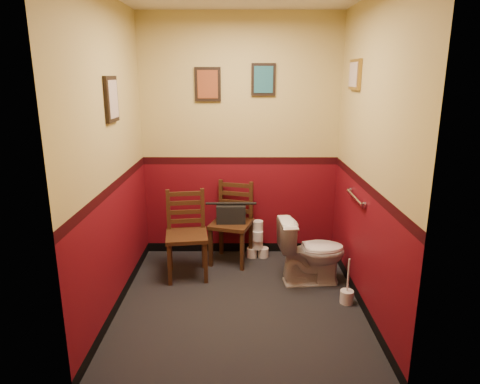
% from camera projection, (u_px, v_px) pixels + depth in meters
% --- Properties ---
extents(floor, '(2.20, 2.40, 0.00)m').
position_uv_depth(floor, '(240.00, 303.00, 3.98)').
color(floor, black).
rests_on(floor, ground).
extents(wall_back, '(2.20, 0.00, 2.70)m').
position_uv_depth(wall_back, '(240.00, 139.00, 4.78)').
color(wall_back, '#5C0912').
rests_on(wall_back, ground).
extents(wall_front, '(2.20, 0.00, 2.70)m').
position_uv_depth(wall_front, '(239.00, 200.00, 2.46)').
color(wall_front, '#5C0912').
rests_on(wall_front, ground).
extents(wall_left, '(0.00, 2.40, 2.70)m').
position_uv_depth(wall_left, '(110.00, 160.00, 3.62)').
color(wall_left, '#5C0912').
rests_on(wall_left, ground).
extents(wall_right, '(0.00, 2.40, 2.70)m').
position_uv_depth(wall_right, '(370.00, 160.00, 3.62)').
color(wall_right, '#5C0912').
rests_on(wall_right, ground).
extents(grab_bar, '(0.05, 0.56, 0.06)m').
position_uv_depth(grab_bar, '(355.00, 197.00, 3.97)').
color(grab_bar, silver).
rests_on(grab_bar, wall_right).
extents(framed_print_back_a, '(0.28, 0.04, 0.36)m').
position_uv_depth(framed_print_back_a, '(208.00, 84.00, 4.60)').
color(framed_print_back_a, black).
rests_on(framed_print_back_a, wall_back).
extents(framed_print_back_b, '(0.26, 0.04, 0.34)m').
position_uv_depth(framed_print_back_b, '(263.00, 80.00, 4.59)').
color(framed_print_back_b, black).
rests_on(framed_print_back_b, wall_back).
extents(framed_print_left, '(0.04, 0.30, 0.38)m').
position_uv_depth(framed_print_left, '(112.00, 99.00, 3.59)').
color(framed_print_left, black).
rests_on(framed_print_left, wall_left).
extents(framed_print_right, '(0.04, 0.34, 0.28)m').
position_uv_depth(framed_print_right, '(355.00, 75.00, 4.01)').
color(framed_print_right, olive).
rests_on(framed_print_right, wall_right).
extents(toilet, '(0.71, 0.44, 0.66)m').
position_uv_depth(toilet, '(312.00, 252.00, 4.30)').
color(toilet, white).
rests_on(toilet, floor).
extents(toilet_brush, '(0.12, 0.12, 0.44)m').
position_uv_depth(toilet_brush, '(347.00, 296.00, 3.95)').
color(toilet_brush, silver).
rests_on(toilet_brush, floor).
extents(chair_left, '(0.47, 0.47, 0.90)m').
position_uv_depth(chair_left, '(187.00, 234.00, 4.43)').
color(chair_left, '#462815').
rests_on(chair_left, floor).
extents(chair_right, '(0.52, 0.52, 0.90)m').
position_uv_depth(chair_right, '(232.00, 223.00, 4.78)').
color(chair_right, '#462815').
rests_on(chair_right, floor).
extents(handbag, '(0.32, 0.16, 0.23)m').
position_uv_depth(handbag, '(231.00, 214.00, 4.71)').
color(handbag, black).
rests_on(handbag, chair_right).
extents(tp_stack, '(0.25, 0.15, 0.44)m').
position_uv_depth(tp_stack, '(258.00, 242.00, 4.92)').
color(tp_stack, silver).
rests_on(tp_stack, floor).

